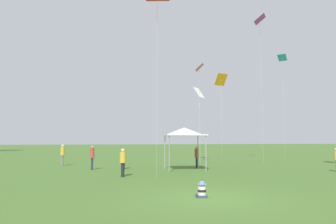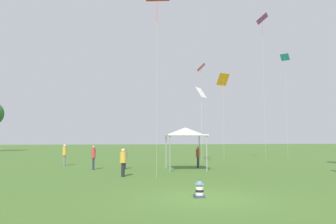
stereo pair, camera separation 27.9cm
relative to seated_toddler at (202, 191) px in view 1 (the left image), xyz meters
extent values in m
plane|color=#426628|center=(0.21, -0.25, -0.26)|extent=(300.00, 300.00, 0.00)
cube|color=#383D56|center=(0.01, 0.06, -0.21)|extent=(0.41, 0.50, 0.10)
cylinder|color=silver|center=(0.00, -0.02, 0.00)|extent=(0.33, 0.33, 0.32)
cylinder|color=black|center=(0.00, -0.02, 0.00)|extent=(0.34, 0.34, 0.09)
sphere|color=tan|center=(0.00, -0.02, 0.25)|extent=(0.20, 0.20, 0.20)
cylinder|color=#6B8ED1|center=(0.00, -0.02, 0.25)|extent=(0.34, 0.34, 0.01)
cylinder|color=#6B8ED1|center=(0.00, -0.02, 0.29)|extent=(0.21, 0.21, 0.09)
cylinder|color=slate|center=(-6.61, 17.15, 0.18)|extent=(0.19, 0.19, 0.89)
cylinder|color=gold|center=(-6.61, 17.15, 0.98)|extent=(0.35, 0.35, 0.70)
sphere|color=#DBAD89|center=(-6.61, 17.15, 1.43)|extent=(0.24, 0.24, 0.24)
cylinder|color=black|center=(-2.34, 7.73, 0.15)|extent=(0.22, 0.22, 0.83)
cylinder|color=gold|center=(-2.34, 7.73, 0.89)|extent=(0.41, 0.41, 0.65)
sphere|color=#DBAD89|center=(-2.34, 7.73, 1.31)|extent=(0.22, 0.22, 0.22)
cylinder|color=#282D42|center=(-4.14, 12.80, 0.17)|extent=(0.21, 0.21, 0.87)
cylinder|color=#B23833|center=(-4.14, 12.80, 0.95)|extent=(0.38, 0.38, 0.69)
sphere|color=#A37556|center=(-4.14, 12.80, 1.40)|extent=(0.24, 0.24, 0.24)
cylinder|color=#282D42|center=(-1.83, 12.83, 0.12)|extent=(0.27, 0.27, 0.75)
cylinder|color=gray|center=(-1.83, 12.83, 0.79)|extent=(0.48, 0.48, 0.59)
sphere|color=brown|center=(-1.83, 12.83, 1.17)|extent=(0.20, 0.20, 0.20)
sphere|color=#DBAD89|center=(12.28, 7.40, 1.29)|extent=(0.22, 0.22, 0.22)
cylinder|color=#282D42|center=(3.89, 12.66, 0.15)|extent=(0.24, 0.24, 0.83)
cylinder|color=#B23833|center=(3.89, 12.66, 0.89)|extent=(0.43, 0.43, 0.65)
sphere|color=tan|center=(3.89, 12.66, 1.32)|extent=(0.22, 0.22, 0.22)
cube|color=white|center=(2.45, 11.10, 2.29)|extent=(3.15, 3.15, 0.08)
cone|color=white|center=(2.45, 11.10, 2.59)|extent=(3.00, 3.00, 0.52)
cylinder|color=#99999E|center=(1.29, 12.52, 0.99)|extent=(0.07, 0.07, 2.51)
cylinder|color=#99999E|center=(3.86, 12.26, 0.99)|extent=(0.07, 0.07, 2.51)
cylinder|color=#99999E|center=(1.03, 9.94, 0.99)|extent=(0.07, 0.07, 2.51)
cylinder|color=#99999E|center=(3.60, 9.68, 0.99)|extent=(0.07, 0.07, 2.51)
cube|color=white|center=(6.63, 20.19, 6.86)|extent=(1.43, 1.48, 1.12)
cylinder|color=white|center=(6.63, 20.19, 5.89)|extent=(0.02, 0.02, 1.03)
cylinder|color=#BCB7A8|center=(6.63, 20.19, 3.30)|extent=(0.01, 0.01, 7.12)
cube|color=#B738C6|center=(12.24, 17.34, 14.21)|extent=(1.57, 1.61, 0.78)
cylinder|color=#B738C6|center=(12.24, 17.34, 13.06)|extent=(0.02, 0.02, 1.41)
cylinder|color=#BCB7A8|center=(12.24, 17.34, 6.98)|extent=(0.01, 0.01, 14.46)
cylinder|color=red|center=(-0.58, 6.16, 9.55)|extent=(0.02, 0.02, 1.49)
cylinder|color=#BCB7A8|center=(-0.58, 6.16, 5.27)|extent=(0.01, 0.01, 11.05)
cube|color=orange|center=(7.87, 17.21, 7.77)|extent=(1.36, 1.00, 1.08)
cylinder|color=orange|center=(7.87, 17.21, 6.64)|extent=(0.02, 0.02, 1.40)
cylinder|color=#BCB7A8|center=(7.87, 17.21, 3.76)|extent=(0.01, 0.01, 8.02)
cube|color=pink|center=(5.07, 15.35, 8.44)|extent=(1.00, 1.11, 0.63)
cylinder|color=pink|center=(5.07, 15.35, 7.04)|extent=(0.02, 0.02, 2.15)
cylinder|color=#BCB7A8|center=(5.07, 15.35, 4.09)|extent=(0.01, 0.01, 8.69)
cube|color=#339EDB|center=(15.82, 19.18, 10.88)|extent=(1.10, 1.11, 0.62)
cylinder|color=#339EDB|center=(15.82, 19.18, 9.79)|extent=(0.02, 0.02, 1.56)
cylinder|color=#BCB7A8|center=(15.82, 19.18, 5.31)|extent=(0.01, 0.01, 11.14)
camera|label=1|loc=(-4.11, -12.14, 1.94)|focal=35.00mm
camera|label=2|loc=(-3.83, -12.20, 1.94)|focal=35.00mm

